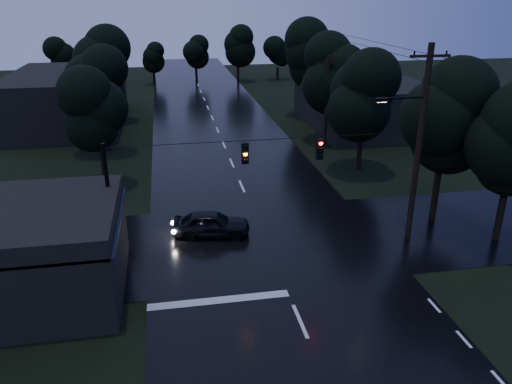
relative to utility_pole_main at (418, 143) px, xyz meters
name	(u,v)px	position (x,y,z in m)	size (l,w,h in m)	color
main_road	(224,145)	(-7.41, 19.00, -5.26)	(12.00, 120.00, 0.02)	black
cross_street	(265,241)	(-7.41, 1.00, -5.26)	(60.00, 9.00, 0.02)	black
building_far_right	(363,104)	(6.59, 23.00, -3.06)	(10.00, 14.00, 4.40)	black
building_far_left	(68,99)	(-21.41, 29.00, -2.76)	(10.00, 16.00, 5.00)	black
utility_pole_main	(418,143)	(0.00, 0.00, 0.00)	(3.50, 0.30, 10.00)	black
utility_pole_far	(327,101)	(0.89, 17.00, -1.38)	(2.00, 0.30, 7.50)	black
anchor_pole_left	(110,206)	(-14.91, 0.00, -2.26)	(0.18, 0.18, 6.00)	black
span_signals	(282,150)	(-6.85, -0.01, -0.01)	(15.00, 0.37, 1.12)	black
tree_corner_near	(447,116)	(2.59, 2.00, 0.74)	(4.48, 4.48, 9.44)	black
tree_left_a	(97,108)	(-16.41, 11.00, -0.02)	(3.92, 3.92, 8.26)	black
tree_left_b	(100,82)	(-17.01, 19.00, 0.36)	(4.20, 4.20, 8.85)	black
tree_left_c	(104,61)	(-17.61, 29.00, 0.74)	(4.48, 4.48, 9.44)	black
tree_right_a	(364,93)	(1.59, 11.00, 0.36)	(4.20, 4.20, 8.85)	black
tree_right_b	(335,71)	(2.19, 19.00, 0.74)	(4.48, 4.48, 9.44)	black
tree_right_c	(310,53)	(2.79, 29.00, 1.11)	(4.76, 4.76, 10.03)	black
car	(212,223)	(-10.10, 2.19, -4.57)	(1.63, 4.05, 1.38)	black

